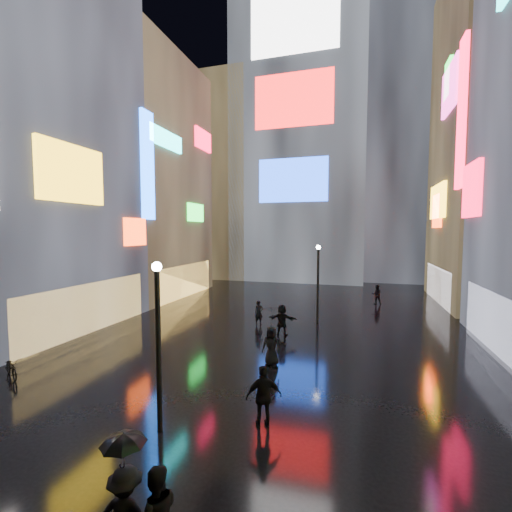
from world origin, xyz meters
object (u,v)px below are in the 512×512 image
at_px(lamp_near, 158,337).
at_px(pedestrian_3, 264,396).
at_px(lamp_far, 318,279).
at_px(bicycle, 12,367).

height_order(lamp_near, pedestrian_3, lamp_near).
distance_m(lamp_near, lamp_far, 14.20).
bearing_deg(bicycle, pedestrian_3, -65.76).
bearing_deg(lamp_far, pedestrian_3, -91.07).
relative_size(pedestrian_3, bicycle, 1.17).
distance_m(lamp_near, bicycle, 8.61).
height_order(lamp_far, pedestrian_3, lamp_far).
distance_m(pedestrian_3, bicycle, 11.06).
height_order(pedestrian_3, bicycle, pedestrian_3).
bearing_deg(lamp_far, bicycle, -132.70).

